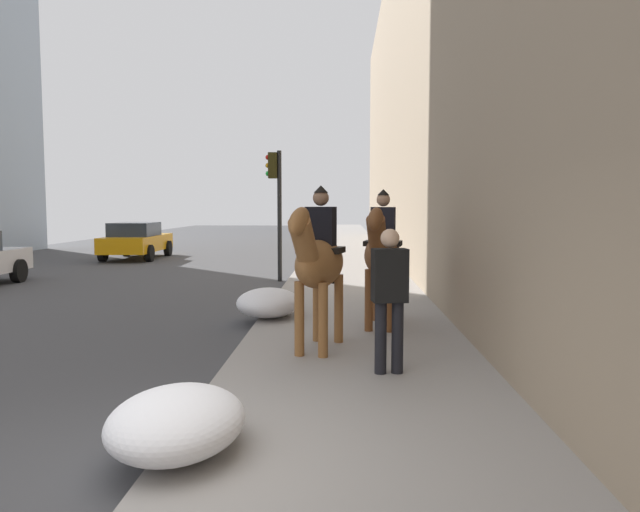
{
  "coord_description": "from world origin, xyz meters",
  "views": [
    {
      "loc": [
        -4.2,
        -1.48,
        2.08
      ],
      "look_at": [
        4.0,
        -1.16,
        1.4
      ],
      "focal_mm": 33.84,
      "sensor_mm": 36.0,
      "label": 1
    }
  ],
  "objects_px": {
    "mounted_horse_far": "(382,252)",
    "traffic_light_near_curb": "(276,194)",
    "pedestrian_greeting": "(390,291)",
    "car_near_lane": "(136,240)",
    "mounted_horse_near": "(318,260)"
  },
  "relations": [
    {
      "from": "pedestrian_greeting",
      "to": "traffic_light_near_curb",
      "type": "relative_size",
      "value": 0.47
    },
    {
      "from": "pedestrian_greeting",
      "to": "car_near_lane",
      "type": "xyz_separation_m",
      "value": [
        16.44,
        8.69,
        -0.35
      ]
    },
    {
      "from": "pedestrian_greeting",
      "to": "traffic_light_near_curb",
      "type": "bearing_deg",
      "value": 5.84
    },
    {
      "from": "pedestrian_greeting",
      "to": "traffic_light_near_curb",
      "type": "height_order",
      "value": "traffic_light_near_curb"
    },
    {
      "from": "mounted_horse_near",
      "to": "mounted_horse_far",
      "type": "height_order",
      "value": "mounted_horse_near"
    },
    {
      "from": "mounted_horse_far",
      "to": "traffic_light_near_curb",
      "type": "relative_size",
      "value": 0.62
    },
    {
      "from": "traffic_light_near_curb",
      "to": "mounted_horse_far",
      "type": "bearing_deg",
      "value": -160.08
    },
    {
      "from": "mounted_horse_far",
      "to": "car_near_lane",
      "type": "distance_m",
      "value": 16.28
    },
    {
      "from": "pedestrian_greeting",
      "to": "car_near_lane",
      "type": "relative_size",
      "value": 0.39
    },
    {
      "from": "mounted_horse_far",
      "to": "traffic_light_near_curb",
      "type": "distance_m",
      "value": 7.31
    },
    {
      "from": "mounted_horse_near",
      "to": "pedestrian_greeting",
      "type": "relative_size",
      "value": 1.32
    },
    {
      "from": "mounted_horse_far",
      "to": "pedestrian_greeting",
      "type": "relative_size",
      "value": 1.31
    },
    {
      "from": "mounted_horse_near",
      "to": "mounted_horse_far",
      "type": "relative_size",
      "value": 1.0
    },
    {
      "from": "mounted_horse_far",
      "to": "traffic_light_near_curb",
      "type": "height_order",
      "value": "traffic_light_near_curb"
    },
    {
      "from": "pedestrian_greeting",
      "to": "car_near_lane",
      "type": "height_order",
      "value": "pedestrian_greeting"
    }
  ]
}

